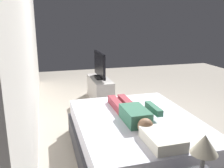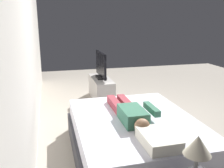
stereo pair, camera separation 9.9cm
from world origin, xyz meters
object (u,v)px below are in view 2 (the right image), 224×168
bed (135,138)px  pillow (158,139)px  person (130,112)px  tv_stand (101,89)px  tv (101,66)px  remote (154,111)px  lamp (198,146)px

bed → pillow: pillow is taller
person → tv_stand: bearing=-2.8°
tv → remote: bearing=-172.8°
tv_stand → tv: 0.53m
pillow → tv: 3.17m
remote → lamp: bearing=168.2°
tv → person: bearing=177.2°
person → lamp: size_ratio=3.00×
pillow → lamp: lamp is taller
person → tv: (2.43, -0.12, 0.16)m
person → bed: bearing=-116.6°
tv_stand → lamp: lamp is taller
tv_stand → tv: bearing=-90.0°
bed → tv_stand: size_ratio=1.87×
pillow → person: (0.73, 0.06, 0.02)m
pillow → tv: tv is taller
tv → lamp: (-3.79, 0.03, 0.07)m
person → tv_stand: 2.46m
person → remote: 0.44m
person → tv: bearing=-2.8°
person → remote: bearing=-69.5°
tv → lamp: bearing=179.6°
pillow → lamp: 0.67m
bed → tv: tv is taller
bed → person: person is taller
pillow → tv_stand: bearing=-1.1°
bed → tv_stand: (2.46, -0.06, -0.01)m
bed → lamp: bearing=-178.6°
person → remote: (0.15, -0.40, -0.07)m
bed → tv: bearing=-1.4°
remote → tv: (2.28, 0.29, 0.24)m
tv → lamp: 3.79m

